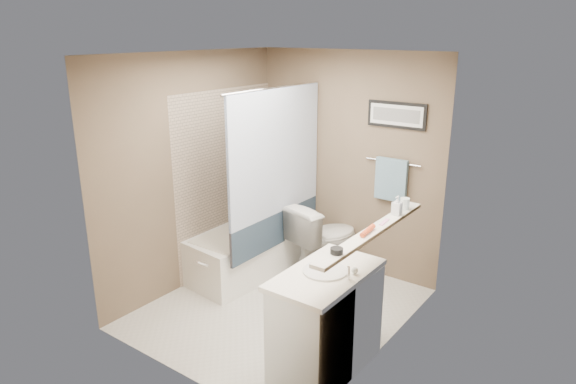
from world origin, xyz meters
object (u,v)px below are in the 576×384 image
Objects in this scene: bathtub at (251,250)px; candle_bowl_near at (337,251)px; toilet at (325,239)px; soap_bottle at (397,205)px; hair_brush_front at (368,231)px; vanity at (326,324)px; glass_jar at (405,204)px.

bathtub is 16.67× the size of candle_bowl_near.
toilet is 1.47m from soap_bottle.
candle_bowl_near is 0.56× the size of soap_bottle.
hair_brush_front is at bearing 90.00° from candle_bowl_near.
hair_brush_front is 1.37× the size of soap_bottle.
hair_brush_front is (1.79, -0.73, 0.89)m from bathtub.
candle_bowl_near is at bearing -27.88° from bathtub.
soap_bottle is (0.00, 0.97, 0.06)m from candle_bowl_near.
soap_bottle is at bearing -1.15° from bathtub.
hair_brush_front reaches higher than vanity.
vanity is 4.09× the size of hair_brush_front.
bathtub is at bearing 173.18° from soap_bottle.
toilet is 8.30× the size of glass_jar.
soap_bottle is at bearing -90.00° from glass_jar.
glass_jar is (1.08, -0.46, 0.75)m from toilet.
glass_jar reaches higher than toilet.
candle_bowl_near is (1.08, -1.59, 0.72)m from toilet.
candle_bowl_near reaches higher than bathtub.
hair_brush_front is at bearing 58.04° from vanity.
hair_brush_front is 0.52m from soap_bottle.
toilet is 9.22× the size of candle_bowl_near.
candle_bowl_near is 0.46m from hair_brush_front.
vanity is 0.78m from candle_bowl_near.
glass_jar is at bearing 90.00° from candle_bowl_near.
soap_bottle is at bearing 90.00° from hair_brush_front.
candle_bowl_near is at bearing -90.00° from soap_bottle.
bathtub is at bearing 146.45° from candle_bowl_near.
vanity is 5.62× the size of soap_bottle.
soap_bottle is at bearing 79.24° from vanity.
hair_brush_front is at bearing 148.44° from toilet.
toilet is 1.73m from hair_brush_front.
hair_brush_front is (1.08, -1.13, 0.72)m from toilet.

